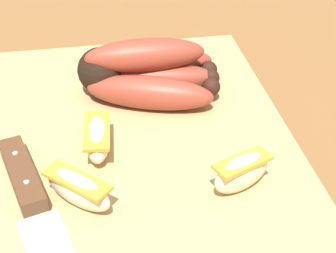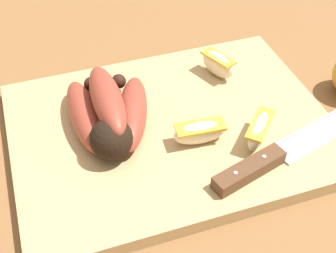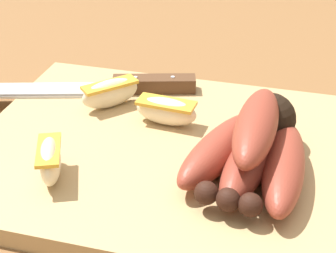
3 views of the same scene
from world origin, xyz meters
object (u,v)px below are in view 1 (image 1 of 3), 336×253
at_px(apple_wedge_near, 242,172).
at_px(apple_wedge_far, 98,138).
at_px(banana_bunch, 146,72).
at_px(apple_wedge_middle, 78,189).
at_px(chefs_knife, 36,211).

height_order(apple_wedge_near, apple_wedge_far, apple_wedge_near).
height_order(banana_bunch, apple_wedge_near, banana_bunch).
bearing_deg(banana_bunch, apple_wedge_middle, 154.44).
bearing_deg(chefs_knife, apple_wedge_near, -88.78).
bearing_deg(apple_wedge_middle, apple_wedge_near, -92.00).
bearing_deg(banana_bunch, chefs_knife, 146.79).
relative_size(banana_bunch, chefs_knife, 0.59).
bearing_deg(apple_wedge_near, apple_wedge_far, 58.01).
xyz_separation_m(chefs_knife, apple_wedge_near, (0.00, -0.18, 0.01)).
distance_m(apple_wedge_near, apple_wedge_middle, 0.15).
distance_m(banana_bunch, apple_wedge_far, 0.12).
distance_m(banana_bunch, apple_wedge_near, 0.19).
xyz_separation_m(banana_bunch, chefs_knife, (-0.18, 0.12, -0.02)).
relative_size(banana_bunch, apple_wedge_far, 2.33).
xyz_separation_m(apple_wedge_middle, apple_wedge_far, (0.07, -0.02, -0.00)).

